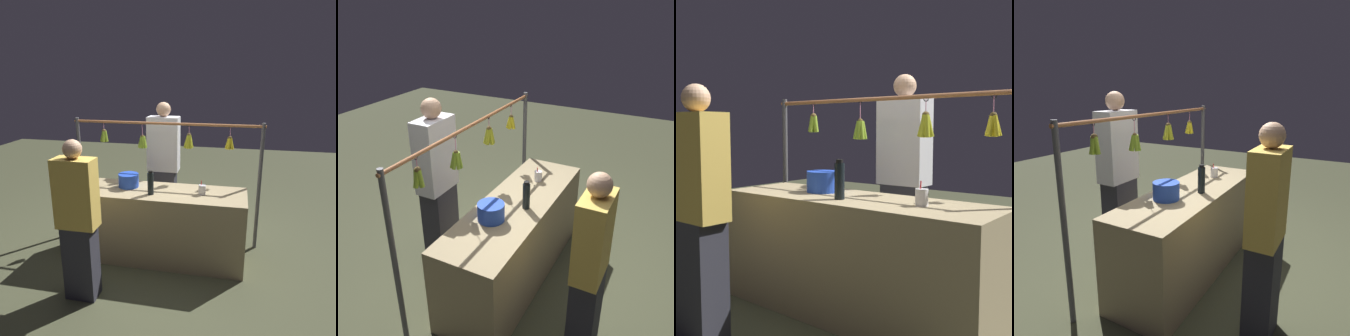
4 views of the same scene
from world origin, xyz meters
The scene contains 8 objects.
ground_plane centered at (0.00, 0.00, 0.00)m, with size 12.00×12.00×0.00m, color #42452F.
market_counter centered at (0.00, 0.00, 0.41)m, with size 1.98×0.61×0.82m, color tan.
display_rack centered at (0.00, -0.44, 1.09)m, with size 2.32×0.12×1.55m.
water_bottle centered at (0.04, 0.12, 0.94)m, with size 0.07×0.07×0.26m.
blue_bucket centered at (0.35, -0.07, 0.90)m, with size 0.23×0.23×0.15m, color blue.
drink_cup centered at (-0.50, 0.01, 0.87)m, with size 0.08×0.08×0.15m.
vendor_person centered at (0.10, -0.81, 0.85)m, with size 0.41×0.22×1.73m.
customer_person centered at (0.53, 0.84, 0.76)m, with size 0.37×0.20×1.54m.
Camera 1 is at (-0.84, 3.37, 2.09)m, focal length 35.31 mm.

